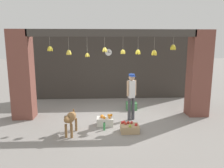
% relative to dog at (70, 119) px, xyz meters
% --- Properties ---
extents(ground_plane, '(60.00, 60.00, 0.00)m').
position_rel_dog_xyz_m(ground_plane, '(1.27, 1.27, -0.48)').
color(ground_plane, gray).
extents(shop_back_wall, '(7.49, 0.12, 3.05)m').
position_rel_dog_xyz_m(shop_back_wall, '(1.27, 4.19, 1.04)').
color(shop_back_wall, '#38332D').
rests_on(shop_back_wall, ground_plane).
extents(shop_pillar_left, '(0.70, 0.60, 3.05)m').
position_rel_dog_xyz_m(shop_pillar_left, '(-1.82, 1.57, 1.04)').
color(shop_pillar_left, brown).
rests_on(shop_pillar_left, ground_plane).
extents(shop_pillar_right, '(0.70, 0.60, 3.05)m').
position_rel_dog_xyz_m(shop_pillar_right, '(4.36, 1.57, 1.04)').
color(shop_pillar_right, brown).
rests_on(shop_pillar_right, ground_plane).
extents(storefront_awning, '(5.59, 0.28, 0.92)m').
position_rel_dog_xyz_m(storefront_awning, '(1.29, 1.39, 2.40)').
color(storefront_awning, '#3D3833').
extents(dog, '(0.35, 0.96, 0.70)m').
position_rel_dog_xyz_m(dog, '(0.00, 0.00, 0.00)').
color(dog, olive).
rests_on(dog, ground_plane).
extents(shopkeeper, '(0.33, 0.29, 1.59)m').
position_rel_dog_xyz_m(shopkeeper, '(1.90, 1.16, 0.45)').
color(shopkeeper, '#424247').
rests_on(shopkeeper, ground_plane).
extents(fruit_crate_oranges, '(0.52, 0.38, 0.33)m').
position_rel_dog_xyz_m(fruit_crate_oranges, '(0.99, 0.69, -0.34)').
color(fruit_crate_oranges, silver).
rests_on(fruit_crate_oranges, ground_plane).
extents(fruit_crate_apples, '(0.53, 0.43, 0.30)m').
position_rel_dog_xyz_m(fruit_crate_apples, '(1.71, 0.11, -0.36)').
color(fruit_crate_apples, tan).
rests_on(fruit_crate_apples, ground_plane).
extents(produce_box_green, '(0.41, 0.37, 0.29)m').
position_rel_dog_xyz_m(produce_box_green, '(2.07, 2.33, -0.33)').
color(produce_box_green, '#42844C').
rests_on(produce_box_green, ground_plane).
extents(water_bottle, '(0.07, 0.07, 0.26)m').
position_rel_dog_xyz_m(water_bottle, '(0.96, 0.28, -0.36)').
color(water_bottle, '#38934C').
rests_on(water_bottle, ground_plane).
extents(wall_clock, '(0.33, 0.03, 0.33)m').
position_rel_dog_xyz_m(wall_clock, '(1.23, 4.11, 1.70)').
color(wall_clock, black).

